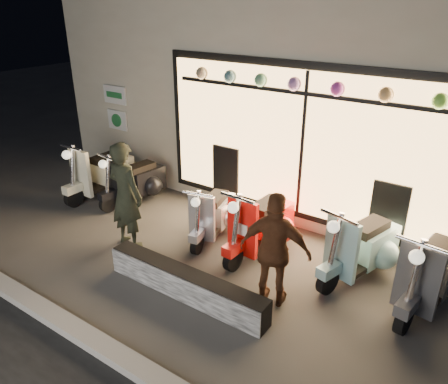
# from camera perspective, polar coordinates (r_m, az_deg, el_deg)

# --- Properties ---
(ground) EXTENTS (40.00, 40.00, 0.00)m
(ground) POSITION_cam_1_polar(r_m,az_deg,el_deg) (6.83, -4.00, -9.47)
(ground) COLOR #383533
(ground) RESTS_ON ground
(kerb) EXTENTS (40.00, 0.25, 0.12)m
(kerb) POSITION_cam_1_polar(r_m,az_deg,el_deg) (5.71, -17.16, -17.85)
(kerb) COLOR slate
(kerb) RESTS_ON ground
(shop_building) EXTENTS (10.20, 6.23, 4.20)m
(shop_building) POSITION_cam_1_polar(r_m,az_deg,el_deg) (10.18, 13.83, 14.14)
(shop_building) COLOR beige
(shop_building) RESTS_ON ground
(graffiti_barrier) EXTENTS (2.52, 0.28, 0.40)m
(graffiti_barrier) POSITION_cam_1_polar(r_m,az_deg,el_deg) (6.10, -5.00, -11.85)
(graffiti_barrier) COLOR black
(graffiti_barrier) RESTS_ON ground
(scooter_silver) EXTENTS (0.64, 1.39, 0.99)m
(scooter_silver) POSITION_cam_1_polar(r_m,az_deg,el_deg) (7.47, -1.24, -2.68)
(scooter_silver) COLOR black
(scooter_silver) RESTS_ON ground
(scooter_red) EXTENTS (0.56, 1.59, 1.14)m
(scooter_red) POSITION_cam_1_polar(r_m,az_deg,el_deg) (7.05, 5.27, -3.99)
(scooter_red) COLOR black
(scooter_red) RESTS_ON ground
(scooter_black) EXTENTS (0.59, 1.48, 1.05)m
(scooter_black) POSITION_cam_1_polar(r_m,az_deg,el_deg) (8.87, -11.01, 1.57)
(scooter_black) COLOR black
(scooter_black) RESTS_ON ground
(scooter_cream) EXTENTS (0.53, 1.61, 1.16)m
(scooter_cream) POSITION_cam_1_polar(r_m,az_deg,el_deg) (9.33, -15.12, 2.60)
(scooter_cream) COLOR black
(scooter_cream) RESTS_ON ground
(scooter_blue) EXTENTS (0.79, 1.59, 1.13)m
(scooter_blue) POSITION_cam_1_polar(r_m,az_deg,el_deg) (6.75, 17.92, -6.59)
(scooter_blue) COLOR black
(scooter_blue) RESTS_ON ground
(scooter_grey) EXTENTS (0.67, 1.66, 1.18)m
(scooter_grey) POSITION_cam_1_polar(r_m,az_deg,el_deg) (6.48, 25.61, -9.18)
(scooter_grey) COLOR black
(scooter_grey) RESTS_ON ground
(man) EXTENTS (0.66, 0.45, 1.78)m
(man) POSITION_cam_1_polar(r_m,az_deg,el_deg) (7.10, -12.73, -0.43)
(man) COLOR black
(man) RESTS_ON ground
(woman) EXTENTS (1.00, 0.60, 1.60)m
(woman) POSITION_cam_1_polar(r_m,az_deg,el_deg) (5.68, 6.69, -7.62)
(woman) COLOR brown
(woman) RESTS_ON ground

